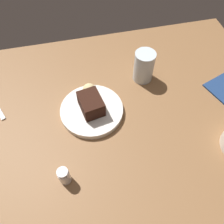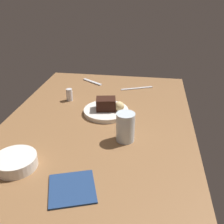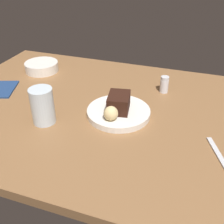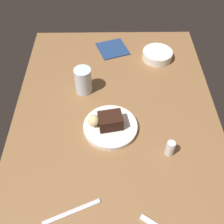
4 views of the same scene
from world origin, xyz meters
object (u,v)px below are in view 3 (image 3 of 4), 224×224
at_px(dessert_plate, 119,112).
at_px(water_glass, 43,106).
at_px(salt_shaker, 164,85).
at_px(side_bowl, 42,67).
at_px(butter_knife, 222,160).
at_px(chocolate_cake_slice, 119,102).
at_px(bread_roll, 111,113).

bearing_deg(dessert_plate, water_glass, -151.94).
bearing_deg(salt_shaker, side_bowl, 177.74).
distance_m(water_glass, butter_knife, 0.55).
bearing_deg(side_bowl, salt_shaker, -2.26).
distance_m(side_bowl, butter_knife, 0.85).
bearing_deg(side_bowl, butter_knife, -25.21).
distance_m(chocolate_cake_slice, side_bowl, 0.50).
relative_size(bread_roll, side_bowl, 0.32).
distance_m(dessert_plate, bread_roll, 0.07).
distance_m(salt_shaker, side_bowl, 0.55).
relative_size(bread_roll, salt_shaker, 0.72).
relative_size(bread_roll, butter_knife, 0.24).
height_order(dessert_plate, water_glass, water_glass).
bearing_deg(butter_knife, chocolate_cake_slice, -133.10).
height_order(bread_roll, butter_knife, bread_roll).
height_order(side_bowl, butter_knife, side_bowl).
distance_m(bread_roll, side_bowl, 0.52).
bearing_deg(water_glass, dessert_plate, 28.06).
xyz_separation_m(bread_roll, water_glass, (-0.21, -0.05, 0.02)).
bearing_deg(water_glass, salt_shaker, 44.92).
xyz_separation_m(water_glass, side_bowl, (-0.22, 0.35, -0.04)).
relative_size(chocolate_cake_slice, bread_roll, 1.95).
height_order(dessert_plate, butter_knife, dessert_plate).
bearing_deg(side_bowl, dessert_plate, -28.40).
bearing_deg(bread_roll, dessert_plate, 85.24).
bearing_deg(chocolate_cake_slice, water_glass, -151.89).
height_order(dessert_plate, bread_roll, bread_roll).
xyz_separation_m(dessert_plate, water_glass, (-0.21, -0.11, 0.05)).
distance_m(bread_roll, salt_shaker, 0.30).
distance_m(dessert_plate, butter_knife, 0.35).
xyz_separation_m(bread_roll, salt_shaker, (0.12, 0.28, -0.01)).
xyz_separation_m(dessert_plate, salt_shaker, (0.11, 0.21, 0.02)).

